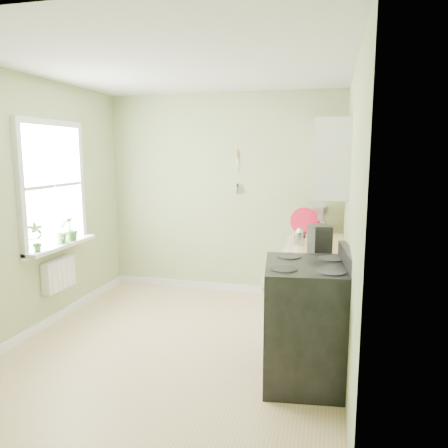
% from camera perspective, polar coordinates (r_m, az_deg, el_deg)
% --- Properties ---
extents(floor, '(3.20, 3.60, 0.02)m').
position_cam_1_polar(floor, '(4.62, -5.71, -15.37)').
color(floor, tan).
rests_on(floor, ground).
extents(ceiling, '(3.20, 3.60, 0.02)m').
position_cam_1_polar(ceiling, '(4.27, -6.34, 19.98)').
color(ceiling, white).
rests_on(ceiling, wall_back).
extents(wall_back, '(3.20, 0.02, 2.70)m').
position_cam_1_polar(wall_back, '(5.96, -0.06, 3.87)').
color(wall_back, '#ABB87D').
rests_on(wall_back, floor).
extents(wall_left, '(0.02, 3.60, 2.70)m').
position_cam_1_polar(wall_left, '(5.02, -23.58, 2.07)').
color(wall_left, '#ABB87D').
rests_on(wall_left, floor).
extents(wall_right, '(0.02, 3.60, 2.70)m').
position_cam_1_polar(wall_right, '(3.99, 16.30, 0.80)').
color(wall_right, '#ABB87D').
rests_on(wall_right, floor).
extents(base_cabinets, '(0.60, 1.60, 0.87)m').
position_cam_1_polar(base_cabinets, '(5.16, 11.95, -7.55)').
color(base_cabinets, white).
rests_on(base_cabinets, floor).
extents(countertop, '(0.64, 1.60, 0.04)m').
position_cam_1_polar(countertop, '(5.05, 12.01, -2.60)').
color(countertop, beige).
rests_on(countertop, base_cabinets).
extents(upper_cabinets, '(0.35, 1.40, 0.80)m').
position_cam_1_polar(upper_cabinets, '(5.05, 13.97, 8.30)').
color(upper_cabinets, white).
rests_on(upper_cabinets, wall_right).
extents(window, '(0.06, 1.14, 1.44)m').
position_cam_1_polar(window, '(5.22, -21.49, 4.66)').
color(window, white).
rests_on(window, wall_left).
extents(window_sill, '(0.18, 1.14, 0.04)m').
position_cam_1_polar(window_sill, '(5.27, -20.41, -2.61)').
color(window_sill, white).
rests_on(window_sill, wall_left).
extents(radiator, '(0.12, 0.50, 0.35)m').
position_cam_1_polar(radiator, '(5.32, -20.78, -6.17)').
color(radiator, white).
rests_on(radiator, wall_left).
extents(wall_utensils, '(0.02, 0.14, 0.58)m').
position_cam_1_polar(wall_utensils, '(5.87, 1.77, 5.88)').
color(wall_utensils, beige).
rests_on(wall_utensils, wall_back).
extents(stove, '(0.81, 0.90, 1.14)m').
position_cam_1_polar(stove, '(3.83, 10.84, -12.37)').
color(stove, black).
rests_on(stove, floor).
extents(stand_mixer, '(0.23, 0.32, 0.36)m').
position_cam_1_polar(stand_mixer, '(5.75, 12.45, 0.56)').
color(stand_mixer, '#B2B2B7').
rests_on(stand_mixer, countertop).
extents(kettle, '(0.19, 0.11, 0.19)m').
position_cam_1_polar(kettle, '(4.84, 9.80, -1.66)').
color(kettle, silver).
rests_on(kettle, countertop).
extents(coffee_maker, '(0.25, 0.25, 0.31)m').
position_cam_1_polar(coffee_maker, '(4.33, 12.36, -2.31)').
color(coffee_maker, black).
rests_on(coffee_maker, countertop).
extents(red_tray, '(0.34, 0.07, 0.34)m').
position_cam_1_polar(red_tray, '(5.47, 10.42, 0.37)').
color(red_tray, red).
rests_on(red_tray, countertop).
extents(jar, '(0.08, 0.08, 0.09)m').
position_cam_1_polar(jar, '(4.93, 11.12, -2.10)').
color(jar, tan).
rests_on(jar, countertop).
extents(plant_a, '(0.18, 0.20, 0.32)m').
position_cam_1_polar(plant_a, '(4.88, -23.35, -1.56)').
color(plant_a, '#406A2C').
rests_on(plant_a, window_sill).
extents(plant_b, '(0.17, 0.19, 0.28)m').
position_cam_1_polar(plant_b, '(5.23, -20.46, -0.91)').
color(plant_b, '#406A2C').
rests_on(plant_b, window_sill).
extents(plant_c, '(0.19, 0.19, 0.29)m').
position_cam_1_polar(plant_c, '(5.37, -19.42, -0.56)').
color(plant_c, '#406A2C').
rests_on(plant_c, window_sill).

